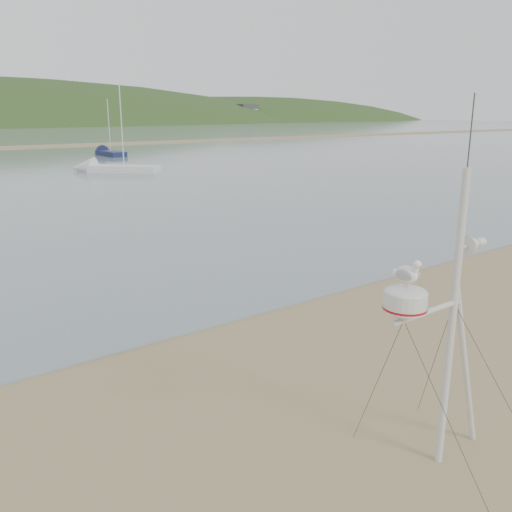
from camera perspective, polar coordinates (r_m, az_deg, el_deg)
ground at (r=7.05m, az=-13.64°, el=-24.57°), size 560.00×560.00×0.00m
mast_rig at (r=7.36m, az=19.41°, el=-12.76°), size 2.06×2.20×4.65m
sailboat_white_near at (r=43.48m, az=-15.93°, el=8.87°), size 5.95×6.25×6.91m
sailboat_blue_far at (r=60.93m, az=-15.62°, el=10.46°), size 1.56×6.28×6.26m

